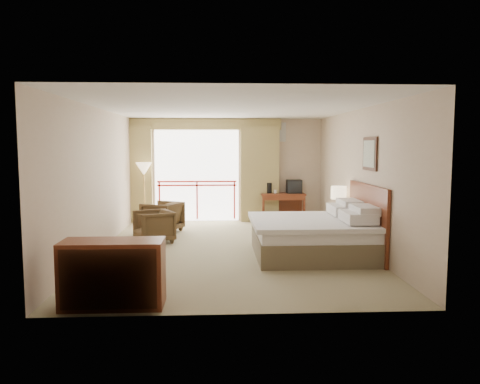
{
  "coord_description": "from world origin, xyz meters",
  "views": [
    {
      "loc": [
        -0.27,
        -8.88,
        2.0
      ],
      "look_at": [
        0.19,
        0.4,
        1.07
      ],
      "focal_mm": 35.0,
      "sensor_mm": 36.0,
      "label": 1
    }
  ],
  "objects": [
    {
      "name": "curtain_right",
      "position": [
        0.85,
        3.35,
        1.25
      ],
      "size": [
        1.0,
        0.26,
        2.5
      ],
      "primitive_type": "cube",
      "color": "olive",
      "rests_on": "wall_back"
    },
    {
      "name": "balcony_railing",
      "position": [
        -0.8,
        3.46,
        0.81
      ],
      "size": [
        2.09,
        0.03,
        1.02
      ],
      "color": "red",
      "rests_on": "wall_back"
    },
    {
      "name": "dresser",
      "position": [
        -1.56,
        -3.14,
        0.42
      ],
      "size": [
        1.25,
        0.53,
        0.83
      ],
      "rotation": [
        0.0,
        0.0,
        0.01
      ],
      "color": "#5C2110",
      "rests_on": "floor"
    },
    {
      "name": "side_table",
      "position": [
        -1.71,
        1.24,
        0.36
      ],
      "size": [
        0.48,
        0.48,
        0.52
      ],
      "rotation": [
        0.0,
        0.0,
        0.1
      ],
      "color": "black",
      "rests_on": "floor"
    },
    {
      "name": "floor",
      "position": [
        0.0,
        0.0,
        0.0
      ],
      "size": [
        7.0,
        7.0,
        0.0
      ],
      "primitive_type": "plane",
      "color": "gray",
      "rests_on": "ground"
    },
    {
      "name": "framed_art",
      "position": [
        2.47,
        -0.6,
        1.85
      ],
      "size": [
        0.04,
        0.72,
        0.6
      ],
      "color": "black",
      "rests_on": "wall_right"
    },
    {
      "name": "floor_lamp",
      "position": [
        -2.11,
        2.99,
        1.35
      ],
      "size": [
        0.4,
        0.4,
        1.57
      ],
      "rotation": [
        0.0,
        0.0,
        0.1
      ],
      "color": "tan",
      "rests_on": "floor"
    },
    {
      "name": "armchair_far",
      "position": [
        -1.54,
        1.89,
        0.0
      ],
      "size": [
        1.04,
        1.03,
        0.71
      ],
      "primitive_type": "imported",
      "rotation": [
        0.0,
        0.0,
        -2.06
      ],
      "color": "#402E1B",
      "rests_on": "floor"
    },
    {
      "name": "valance",
      "position": [
        -0.8,
        3.38,
        2.55
      ],
      "size": [
        4.4,
        0.22,
        0.28
      ],
      "primitive_type": "cube",
      "color": "olive",
      "rests_on": "wall_back"
    },
    {
      "name": "ceiling",
      "position": [
        0.0,
        0.0,
        2.7
      ],
      "size": [
        7.0,
        7.0,
        0.0
      ],
      "primitive_type": "plane",
      "rotation": [
        3.14,
        0.0,
        0.0
      ],
      "color": "white",
      "rests_on": "wall_back"
    },
    {
      "name": "wall_back",
      "position": [
        0.0,
        3.5,
        1.35
      ],
      "size": [
        5.0,
        0.0,
        5.0
      ],
      "primitive_type": "plane",
      "rotation": [
        1.57,
        0.0,
        0.0
      ],
      "color": "#C6AD93",
      "rests_on": "ground"
    },
    {
      "name": "book",
      "position": [
        -1.71,
        1.24,
        0.52
      ],
      "size": [
        0.23,
        0.28,
        0.02
      ],
      "primitive_type": "imported",
      "rotation": [
        0.0,
        0.0,
        0.25
      ],
      "color": "white",
      "rests_on": "side_table"
    },
    {
      "name": "wall_left",
      "position": [
        -2.5,
        0.0,
        1.35
      ],
      "size": [
        0.0,
        7.0,
        7.0
      ],
      "primitive_type": "plane",
      "rotation": [
        1.57,
        0.0,
        1.57
      ],
      "color": "#C6AD93",
      "rests_on": "ground"
    },
    {
      "name": "nightstand",
      "position": [
        2.28,
        0.72,
        0.28
      ],
      "size": [
        0.4,
        0.47,
        0.56
      ],
      "primitive_type": "cube",
      "rotation": [
        0.0,
        0.0,
        -0.02
      ],
      "color": "#5C2110",
      "rests_on": "floor"
    },
    {
      "name": "bed",
      "position": [
        1.5,
        -0.6,
        0.38
      ],
      "size": [
        2.13,
        2.06,
        0.97
      ],
      "color": "brown",
      "rests_on": "floor"
    },
    {
      "name": "wall_front",
      "position": [
        0.0,
        -3.5,
        1.35
      ],
      "size": [
        5.0,
        0.0,
        5.0
      ],
      "primitive_type": "plane",
      "rotation": [
        -1.57,
        0.0,
        0.0
      ],
      "color": "#C6AD93",
      "rests_on": "ground"
    },
    {
      "name": "tv",
      "position": [
        1.75,
        3.22,
        0.93
      ],
      "size": [
        0.39,
        0.31,
        0.35
      ],
      "rotation": [
        0.0,
        0.0,
        -0.04
      ],
      "color": "black",
      "rests_on": "desk"
    },
    {
      "name": "hvac_vent",
      "position": [
        1.3,
        3.47,
        2.35
      ],
      "size": [
        0.5,
        0.04,
        0.5
      ],
      "primitive_type": "cube",
      "color": "silver",
      "rests_on": "wall_back"
    },
    {
      "name": "wall_right",
      "position": [
        2.5,
        0.0,
        1.35
      ],
      "size": [
        0.0,
        7.0,
        7.0
      ],
      "primitive_type": "plane",
      "rotation": [
        1.57,
        0.0,
        -1.57
      ],
      "color": "#C6AD93",
      "rests_on": "ground"
    },
    {
      "name": "wastebasket",
      "position": [
        1.02,
        2.83,
        0.16
      ],
      "size": [
        0.26,
        0.26,
        0.31
      ],
      "primitive_type": "cylinder",
      "rotation": [
        0.0,
        0.0,
        -0.03
      ],
      "color": "black",
      "rests_on": "floor"
    },
    {
      "name": "desk",
      "position": [
        1.45,
        3.28,
        0.59
      ],
      "size": [
        1.15,
        0.56,
        0.75
      ],
      "rotation": [
        0.0,
        0.0,
        0.08
      ],
      "color": "#5C2110",
      "rests_on": "floor"
    },
    {
      "name": "headboard",
      "position": [
        2.46,
        -0.6,
        0.65
      ],
      "size": [
        0.06,
        2.1,
        1.3
      ],
      "primitive_type": "cube",
      "color": "#5C2110",
      "rests_on": "wall_right"
    },
    {
      "name": "curtain_left",
      "position": [
        -2.45,
        3.35,
        1.25
      ],
      "size": [
        1.0,
        0.26,
        2.5
      ],
      "primitive_type": "cube",
      "color": "olive",
      "rests_on": "wall_back"
    },
    {
      "name": "coffee_maker",
      "position": [
        1.1,
        3.23,
        0.89
      ],
      "size": [
        0.14,
        0.14,
        0.28
      ],
      "primitive_type": "cylinder",
      "rotation": [
        0.0,
        0.0,
        0.07
      ],
      "color": "black",
      "rests_on": "desk"
    },
    {
      "name": "armchair_near",
      "position": [
        -1.58,
        0.73,
        0.0
      ],
      "size": [
        0.96,
        0.95,
        0.67
      ],
      "primitive_type": "imported",
      "rotation": [
        0.0,
        0.0,
        -1.14
      ],
      "color": "#402E1B",
      "rests_on": "floor"
    },
    {
      "name": "phone",
      "position": [
        2.23,
        0.57,
        0.59
      ],
      "size": [
        0.17,
        0.13,
        0.07
      ],
      "primitive_type": "cube",
      "rotation": [
        0.0,
        0.0,
        0.03
      ],
      "color": "black",
      "rests_on": "nightstand"
    },
    {
      "name": "balcony_door",
      "position": [
        -0.8,
        3.48,
        1.2
      ],
      "size": [
        2.4,
        0.0,
        2.4
      ],
      "primitive_type": "plane",
      "rotation": [
        1.57,
        0.0,
        0.0
      ],
      "color": "white",
      "rests_on": "wall_back"
    },
    {
      "name": "table_lamp",
      "position": [
        2.28,
        0.77,
        1.0
      ],
      "size": [
        0.32,
        0.32,
        0.57
      ],
      "rotation": [
        0.0,
        0.0,
        -0.3
      ],
      "color": "tan",
      "rests_on": "nightstand"
    },
    {
      "name": "cup",
      "position": [
        1.25,
        3.18,
        0.8
      ],
      "size": [
        0.07,
        0.07,
        0.1
      ],
      "primitive_type": "cylinder",
      "rotation": [
        0.0,
        0.0,
        -0.05
      ],
      "color": "white",
      "rests_on": "desk"
    }
  ]
}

